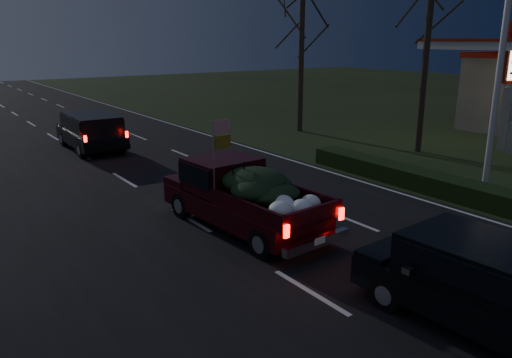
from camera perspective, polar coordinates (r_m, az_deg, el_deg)
ground at (r=10.22m, az=6.21°, el=-12.79°), size 120.00×120.00×0.00m
road_asphalt at (r=10.21m, az=6.21°, el=-12.74°), size 14.00×120.00×0.02m
hedge_row at (r=17.48m, az=19.09°, el=-0.30°), size 1.00×10.00×0.60m
light_pole at (r=17.80m, az=26.70°, el=16.12°), size 0.50×0.90×9.16m
bare_tree_mid at (r=23.07m, az=19.35°, el=18.58°), size 3.60×3.60×8.50m
bare_tree_far at (r=27.10m, az=5.27°, el=16.43°), size 3.60×3.60×7.00m
pickup_truck at (r=13.07m, az=-1.55°, el=-1.52°), size 2.28×5.17×2.64m
lead_suv at (r=23.67m, az=-18.34°, el=5.55°), size 2.03×4.67×1.33m
rear_suv at (r=9.41m, az=25.85°, el=-10.43°), size 2.24×4.54×1.28m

